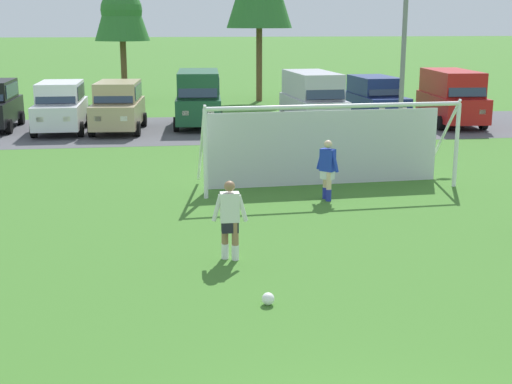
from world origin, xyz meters
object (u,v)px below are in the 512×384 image
soccer_ball (268,299)px  parked_car_slot_center_left (61,106)px  player_midfield_center (230,220)px  parked_car_slot_center (118,106)px  street_lamp (408,48)px  parked_car_slot_end (452,96)px  parked_car_slot_far_right (375,99)px  soccer_goal (327,143)px  parked_car_slot_center_right (199,97)px  player_defender_far (327,170)px  parked_car_slot_right (313,99)px

soccer_ball → parked_car_slot_center_left: bearing=106.5°
player_midfield_center → parked_car_slot_center: 17.93m
soccer_ball → street_lamp: street_lamp is taller
player_midfield_center → parked_car_slot_end: 21.24m
soccer_ball → parked_car_slot_end: 23.10m
parked_car_slot_center → player_midfield_center: bearing=-80.0°
parked_car_slot_far_right → soccer_ball: bearing=-111.6°
soccer_goal → player_midfield_center: soccer_goal is taller
soccer_goal → parked_car_slot_center: size_ratio=1.59×
parked_car_slot_center_left → parked_car_slot_center_right: 6.12m
parked_car_slot_center_left → parked_car_slot_far_right: same height
player_defender_far → parked_car_slot_center_left: parked_car_slot_center_left is taller
player_defender_far → parked_car_slot_center_right: size_ratio=0.33×
parked_car_slot_end → player_defender_far: bearing=-124.8°
parked_car_slot_center_left → parked_car_slot_end: parked_car_slot_end is taller
street_lamp → parked_car_slot_right: bearing=116.7°
player_midfield_center → parked_car_slot_center_right: (0.47, 18.69, 0.52)m
parked_car_slot_center → parked_car_slot_end: parked_car_slot_end is taller
player_defender_far → soccer_ball: bearing=-111.2°
soccer_goal → parked_car_slot_right: 11.39m
parked_car_slot_center_right → parked_car_slot_end: same height
parked_car_slot_far_right → parked_car_slot_center_left: bearing=-175.4°
parked_car_slot_center → parked_car_slot_right: parked_car_slot_right is taller
soccer_goal → parked_car_slot_far_right: soccer_goal is taller
soccer_goal → parked_car_slot_center_right: 12.93m
player_midfield_center → player_defender_far: (3.10, 4.49, 0.00)m
street_lamp → parked_car_slot_center: bearing=154.4°
player_midfield_center → parked_car_slot_right: 18.18m
parked_car_slot_center_right → street_lamp: 10.18m
soccer_ball → parked_car_slot_end: bearing=59.5°
parked_car_slot_far_right → parked_car_slot_end: size_ratio=0.95×
parked_car_slot_center → soccer_goal: bearing=-60.3°
player_midfield_center → parked_car_slot_right: bearing=72.4°
parked_car_slot_center → parked_car_slot_end: size_ratio=0.96×
parked_car_slot_center_right → street_lamp: (7.56, -6.38, 2.39)m
parked_car_slot_end → parked_car_slot_far_right: bearing=154.2°
parked_car_slot_center → parked_car_slot_end: (15.22, -0.21, 0.23)m
parked_car_slot_center → parked_car_slot_far_right: 12.09m
player_midfield_center → player_defender_far: bearing=55.4°
player_midfield_center → parked_car_slot_right: size_ratio=0.33×
parked_car_slot_center_right → soccer_goal: bearing=-76.6°
player_midfield_center → street_lamp: 14.98m
soccer_goal → player_defender_far: bearing=-103.1°
parked_car_slot_right → parked_car_slot_end: bearing=1.0°
player_defender_far → parked_car_slot_far_right: (5.80, 14.49, 0.29)m
parked_car_slot_center_left → parked_car_slot_far_right: 14.54m
parked_car_slot_center_left → parked_car_slot_far_right: (14.49, 1.17, 0.00)m
soccer_ball → player_defender_far: bearing=68.8°
soccer_goal → street_lamp: 8.06m
parked_car_slot_far_right → street_lamp: bearing=-97.5°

